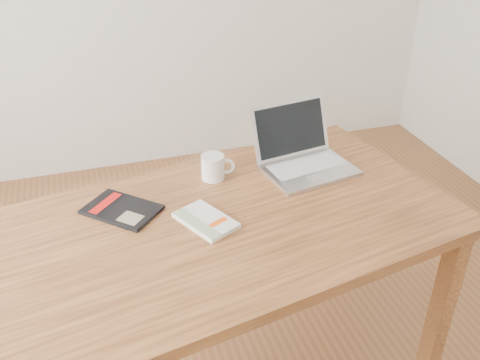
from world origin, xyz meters
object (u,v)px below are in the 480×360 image
object	(u,v)px
laptop	(303,155)
coffee_mug	(214,167)
desk	(231,241)
black_guidebook	(122,210)
white_guidebook	(206,221)

from	to	relation	value
laptop	coffee_mug	size ratio (longest dim) A/B	3.00
coffee_mug	desk	bearing A→B (deg)	-80.57
black_guidebook	desk	bearing A→B (deg)	-70.24
desk	laptop	size ratio (longest dim) A/B	4.36
laptop	coffee_mug	bearing A→B (deg)	168.60
desk	white_guidebook	xyz separation A→B (m)	(-0.08, 0.00, 0.10)
desk	laptop	world-z (taller)	laptop
black_guidebook	white_guidebook	bearing A→B (deg)	-76.45
desk	black_guidebook	size ratio (longest dim) A/B	5.70
desk	coffee_mug	size ratio (longest dim) A/B	13.07
white_guidebook	laptop	bearing A→B (deg)	3.52
desk	black_guidebook	world-z (taller)	black_guidebook
coffee_mug	white_guidebook	bearing A→B (deg)	-97.60
laptop	coffee_mug	world-z (taller)	laptop
white_guidebook	black_guidebook	xyz separation A→B (m)	(-0.24, 0.14, -0.00)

